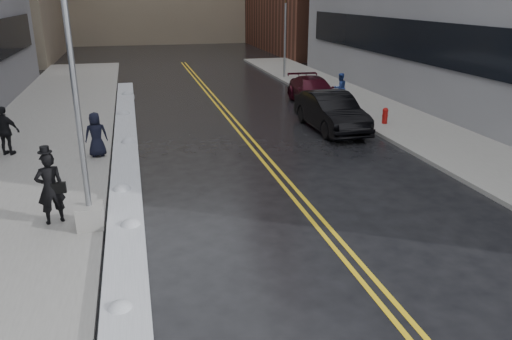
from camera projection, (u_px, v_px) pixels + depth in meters
ground at (235, 255)px, 11.57m from camera, size 160.00×160.00×0.00m
sidewalk_west at (39, 147)px, 19.39m from camera, size 5.50×50.00×0.15m
sidewalk_east at (404, 124)px, 22.96m from camera, size 4.00×50.00×0.15m
lane_line_left at (242, 136)px, 21.25m from camera, size 0.12×50.00×0.01m
lane_line_right at (249, 135)px, 21.32m from camera, size 0.12×50.00×0.01m
snow_ridge at (126, 154)px, 18.28m from camera, size 0.90×30.00×0.34m
lamppost at (80, 136)px, 11.81m from camera, size 0.65×0.65×7.62m
fire_hydrant at (385, 115)px, 22.58m from camera, size 0.26×0.26×0.73m
traffic_signal at (285, 30)px, 34.33m from camera, size 0.16×0.20×6.00m
pedestrian_fedora at (50, 188)px, 12.55m from camera, size 0.80×0.66×1.88m
pedestrian_c at (96, 135)px, 17.86m from camera, size 0.84×0.60×1.61m
pedestrian_d at (5, 131)px, 17.99m from camera, size 1.14×0.76×1.79m
pedestrian_east at (340, 88)px, 26.79m from camera, size 0.87×0.74×1.59m
car_black at (331, 112)px, 21.93m from camera, size 1.84×5.07×1.66m
car_maroon at (313, 91)px, 27.08m from camera, size 2.34×5.10×1.45m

